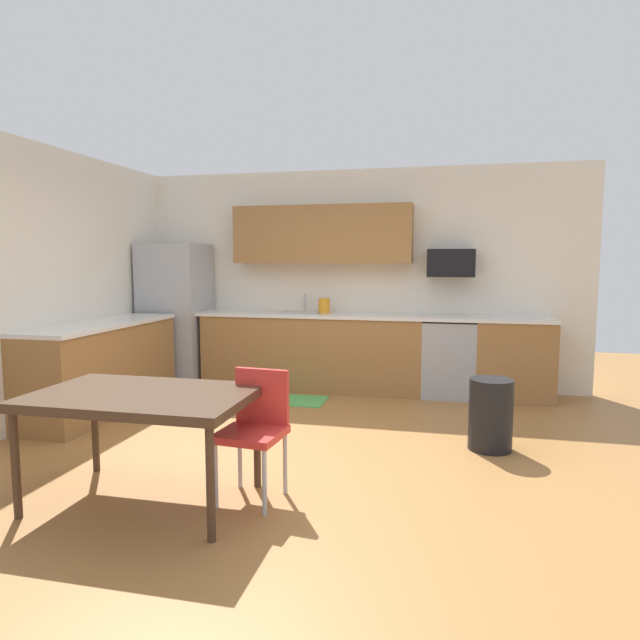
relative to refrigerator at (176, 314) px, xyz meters
name	(u,v)px	position (x,y,z in m)	size (l,w,h in m)	color
ground_plane	(293,453)	(2.18, -2.22, -0.90)	(12.00, 12.00, 0.00)	#9E6B38
wall_back	(349,279)	(2.18, 0.43, 0.45)	(5.80, 0.10, 2.70)	silver
wall_left	(10,286)	(-0.47, -2.22, 0.45)	(0.10, 5.80, 2.70)	silver
cabinet_run_back	(312,352)	(1.78, 0.08, -0.45)	(2.70, 0.60, 0.90)	olive
cabinet_run_back_right	(514,360)	(4.15, 0.08, -0.45)	(0.85, 0.60, 0.90)	olive
cabinet_run_left	(102,369)	(-0.12, -1.42, -0.45)	(0.60, 2.00, 0.90)	olive
countertop_back	(344,315)	(2.18, 0.08, 0.02)	(4.80, 0.64, 0.04)	silver
countertop_left	(100,324)	(-0.12, -1.42, 0.02)	(0.64, 2.00, 0.04)	silver
upper_cabinets_back	(322,235)	(1.88, 0.21, 1.00)	(2.20, 0.34, 0.70)	olive
refrigerator	(176,314)	(0.00, 0.00, 0.00)	(0.76, 0.70, 1.79)	#9EA0A5
oven_range	(448,357)	(3.43, 0.08, -0.44)	(0.60, 0.60, 0.91)	#999BA0
microwave	(451,263)	(3.43, 0.18, 0.66)	(0.54, 0.36, 0.32)	black
sink_basin	(301,318)	(1.65, 0.08, -0.02)	(0.48, 0.40, 0.14)	#A5A8AD
sink_faucet	(305,304)	(1.65, 0.26, 0.14)	(0.02, 0.02, 0.24)	#B2B5BA
dining_table	(143,401)	(1.48, -3.30, -0.22)	(1.40, 0.90, 0.73)	#422D1E
chair_near_table	(255,423)	(2.16, -3.07, -0.39)	(0.44, 0.44, 0.85)	red
trash_bin	(491,414)	(3.77, -1.75, -0.60)	(0.36, 0.36, 0.60)	black
floor_mat	(295,400)	(1.74, -0.57, -0.89)	(0.70, 0.50, 0.01)	#4CA54C
kettle	(324,306)	(1.92, 0.13, 0.12)	(0.14, 0.14, 0.20)	orange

